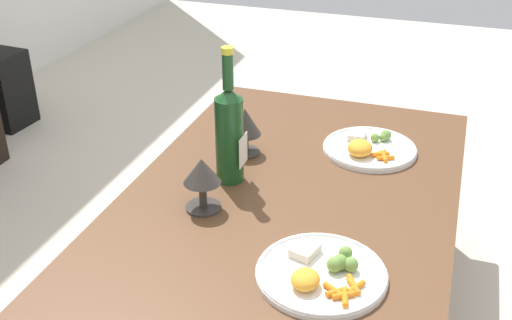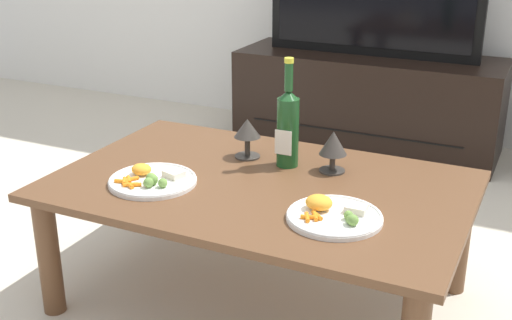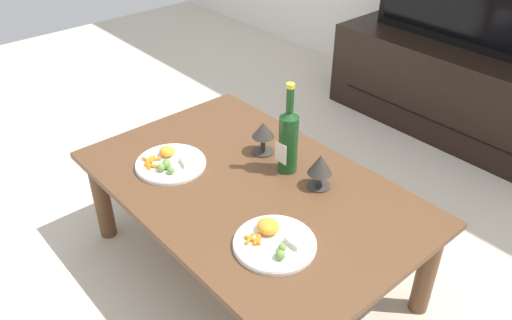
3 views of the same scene
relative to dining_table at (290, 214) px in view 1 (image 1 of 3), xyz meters
The scene contains 7 objects.
dining_table is the anchor object (origin of this frame).
floor_speaker 1.82m from the dining_table, 61.88° to the left, with size 0.19×0.19×0.35m, color black.
wine_bottle 0.26m from the dining_table, 83.15° to the left, with size 0.07×0.07×0.36m.
goblet_left 0.27m from the dining_table, 126.04° to the left, with size 0.09×0.09×0.13m.
goblet_right 0.29m from the dining_table, 46.41° to the left, with size 0.09×0.09×0.14m.
dinner_plate_left 0.34m from the dining_table, 152.98° to the right, with size 0.27×0.27×0.05m.
dinner_plate_right 0.33m from the dining_table, 26.93° to the right, with size 0.26×0.26×0.05m.
Camera 1 is at (-1.30, -0.35, 1.24)m, focal length 43.97 mm.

